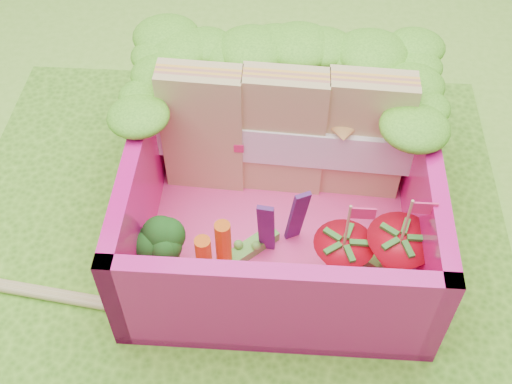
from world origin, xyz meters
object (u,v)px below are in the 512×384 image
object	(u,v)px
sandwich_stack	(285,133)
strawberry_left	(341,260)
bento_box	(281,190)
broccoli	(164,248)
strawberry_right	(396,258)

from	to	relation	value
sandwich_stack	strawberry_left	size ratio (longest dim) A/B	2.44
strawberry_left	sandwich_stack	bearing A→B (deg)	115.49
sandwich_stack	strawberry_left	world-z (taller)	sandwich_stack
bento_box	sandwich_stack	world-z (taller)	sandwich_stack
sandwich_stack	broccoli	bearing A→B (deg)	-129.97
bento_box	strawberry_left	world-z (taller)	bento_box
strawberry_left	broccoli	bearing A→B (deg)	-178.59
sandwich_stack	strawberry_right	size ratio (longest dim) A/B	2.30
sandwich_stack	strawberry_left	bearing A→B (deg)	-64.51
bento_box	strawberry_left	xyz separation A→B (m)	(0.27, -0.30, -0.09)
bento_box	strawberry_left	size ratio (longest dim) A/B	2.63
bento_box	sandwich_stack	xyz separation A→B (m)	(0.00, 0.26, 0.10)
strawberry_right	strawberry_left	bearing A→B (deg)	-175.95
bento_box	strawberry_right	bearing A→B (deg)	-29.61
broccoli	strawberry_left	size ratio (longest dim) A/B	0.64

